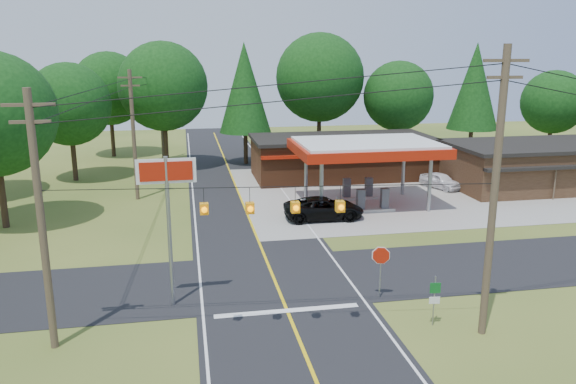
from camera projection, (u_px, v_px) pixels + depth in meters
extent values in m
plane|color=#465B20|center=(274.00, 280.00, 28.38)|extent=(120.00, 120.00, 0.00)
cube|color=black|center=(274.00, 280.00, 28.38)|extent=(8.00, 120.00, 0.02)
cube|color=black|center=(274.00, 280.00, 28.38)|extent=(70.00, 7.00, 0.02)
cube|color=yellow|center=(274.00, 280.00, 28.38)|extent=(0.15, 110.00, 0.00)
cylinder|color=gray|center=(321.00, 188.00, 38.78)|extent=(0.28, 0.28, 4.20)
cylinder|color=gray|center=(306.00, 173.00, 43.56)|extent=(0.28, 0.28, 4.20)
cylinder|color=gray|center=(430.00, 183.00, 40.20)|extent=(0.28, 0.28, 4.20)
cylinder|color=gray|center=(403.00, 169.00, 44.97)|extent=(0.28, 0.28, 4.20)
cube|color=#A71A08|center=(366.00, 148.00, 41.34)|extent=(10.60, 7.40, 0.70)
cube|color=white|center=(367.00, 143.00, 41.24)|extent=(10.00, 7.00, 0.25)
cube|color=#9E9B93|center=(372.00, 210.00, 40.63)|extent=(3.20, 0.90, 0.22)
cube|color=#3F3F44|center=(361.00, 199.00, 40.28)|extent=(0.55, 0.45, 1.50)
cube|color=#3F3F44|center=(385.00, 198.00, 40.60)|extent=(0.55, 0.45, 1.50)
cube|color=#9E9B93|center=(357.00, 198.00, 44.07)|extent=(3.20, 0.90, 0.22)
cube|color=#3F3F44|center=(347.00, 188.00, 43.71)|extent=(0.55, 0.45, 1.50)
cube|color=#3F3F44|center=(369.00, 187.00, 44.03)|extent=(0.55, 0.45, 1.50)
cube|color=#5A2F19|center=(342.00, 158.00, 51.68)|extent=(16.00, 7.00, 3.50)
cube|color=black|center=(342.00, 138.00, 51.23)|extent=(16.40, 7.40, 0.30)
cube|color=#A71A08|center=(353.00, 155.00, 48.02)|extent=(16.00, 0.50, 0.25)
cube|color=#3B2618|center=(566.00, 166.00, 48.19)|extent=(20.00, 8.00, 3.50)
cube|color=black|center=(569.00, 144.00, 47.73)|extent=(20.40, 8.40, 0.30)
cylinder|color=#473828|center=(494.00, 197.00, 21.65)|extent=(0.30, 0.30, 11.50)
cube|color=#473828|center=(506.00, 60.00, 20.41)|extent=(1.80, 0.12, 0.12)
cube|color=#473828|center=(505.00, 77.00, 20.55)|extent=(1.40, 0.12, 0.12)
cylinder|color=#473828|center=(42.00, 225.00, 20.73)|extent=(0.30, 0.30, 10.00)
cube|color=#473828|center=(28.00, 105.00, 19.67)|extent=(1.80, 0.12, 0.12)
cube|color=#473828|center=(30.00, 122.00, 19.82)|extent=(1.40, 0.12, 0.12)
cylinder|color=#473828|center=(134.00, 136.00, 42.95)|extent=(0.30, 0.30, 10.00)
cube|color=#473828|center=(130.00, 77.00, 41.89)|extent=(1.80, 0.12, 0.12)
cube|color=#473828|center=(130.00, 86.00, 42.03)|extent=(1.40, 0.12, 0.12)
cylinder|color=#473828|center=(161.00, 115.00, 59.50)|extent=(0.30, 0.30, 9.50)
cube|color=orange|center=(204.00, 209.00, 20.99)|extent=(0.32, 0.32, 0.42)
cube|color=orange|center=(250.00, 208.00, 21.10)|extent=(0.32, 0.32, 0.42)
cube|color=orange|center=(295.00, 207.00, 21.21)|extent=(0.32, 0.32, 0.42)
cube|color=orange|center=(340.00, 206.00, 21.32)|extent=(0.32, 0.32, 0.42)
cylinder|color=#332316|center=(74.00, 159.00, 50.25)|extent=(0.44, 0.44, 3.96)
sphere|color=black|center=(69.00, 104.00, 49.08)|extent=(7.26, 7.26, 7.26)
cylinder|color=#332316|center=(166.00, 145.00, 55.39)|extent=(0.44, 0.44, 4.68)
sphere|color=black|center=(163.00, 86.00, 54.02)|extent=(8.58, 8.58, 8.58)
cylinder|color=#332316|center=(246.00, 143.00, 57.81)|extent=(0.44, 0.44, 4.32)
cone|color=black|center=(245.00, 88.00, 56.45)|extent=(5.28, 5.28, 9.00)
cylinder|color=#332316|center=(319.00, 136.00, 60.09)|extent=(0.44, 0.44, 5.04)
sphere|color=black|center=(320.00, 78.00, 58.61)|extent=(9.24, 9.24, 9.24)
cylinder|color=#332316|center=(396.00, 142.00, 59.72)|extent=(0.44, 0.44, 3.96)
sphere|color=black|center=(398.00, 96.00, 58.56)|extent=(7.26, 7.26, 7.26)
cylinder|color=#332316|center=(470.00, 140.00, 60.14)|extent=(0.44, 0.44, 4.32)
cone|color=black|center=(475.00, 86.00, 58.78)|extent=(5.28, 5.28, 9.00)
cylinder|color=#332316|center=(549.00, 144.00, 59.73)|extent=(0.44, 0.44, 3.60)
sphere|color=black|center=(554.00, 102.00, 58.68)|extent=(6.60, 6.60, 6.60)
cylinder|color=#332316|center=(2.00, 195.00, 36.49)|extent=(0.44, 0.44, 4.32)
cylinder|color=#332316|center=(113.00, 137.00, 62.01)|extent=(0.44, 0.44, 4.32)
sphere|color=black|center=(109.00, 89.00, 60.74)|extent=(7.92, 7.92, 7.92)
imported|color=black|center=(324.00, 208.00, 38.64)|extent=(5.61, 5.61, 1.53)
imported|color=white|center=(441.00, 181.00, 47.46)|extent=(5.02, 5.02, 1.32)
cylinder|color=gray|center=(169.00, 233.00, 24.76)|extent=(0.18, 0.18, 6.88)
cube|color=white|center=(166.00, 171.00, 24.09)|extent=(2.56, 0.15, 1.08)
cube|color=#A71A08|center=(166.00, 171.00, 24.04)|extent=(2.25, 0.12, 0.83)
cylinder|color=gray|center=(380.00, 274.00, 26.03)|extent=(0.07, 0.07, 2.41)
cylinder|color=gray|center=(434.00, 301.00, 23.42)|extent=(0.06, 0.06, 2.21)
cube|color=#0C591E|center=(435.00, 288.00, 23.24)|extent=(0.45, 0.08, 0.45)
cube|color=white|center=(434.00, 300.00, 23.37)|extent=(0.45, 0.08, 0.30)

